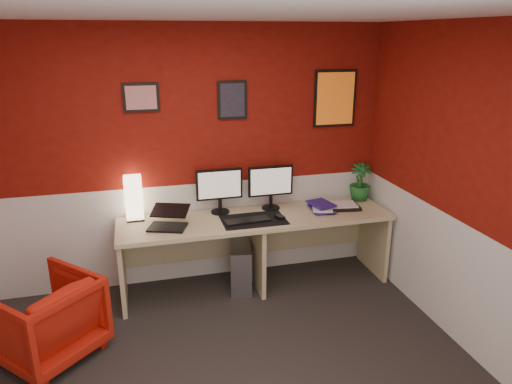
# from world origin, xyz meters

# --- Properties ---
(ceiling) EXTENTS (4.00, 3.50, 0.01)m
(ceiling) POSITION_xyz_m (0.00, 0.00, 2.50)
(ceiling) COLOR white
(ceiling) RESTS_ON ground
(wall_back) EXTENTS (4.00, 0.01, 2.50)m
(wall_back) POSITION_xyz_m (0.00, 1.75, 1.25)
(wall_back) COLOR maroon
(wall_back) RESTS_ON ground
(wall_right) EXTENTS (0.01, 3.50, 2.50)m
(wall_right) POSITION_xyz_m (2.00, 0.00, 1.25)
(wall_right) COLOR maroon
(wall_right) RESTS_ON ground
(wainscot_back) EXTENTS (4.00, 0.01, 1.00)m
(wainscot_back) POSITION_xyz_m (0.00, 1.75, 0.50)
(wainscot_back) COLOR silver
(wainscot_back) RESTS_ON ground
(wainscot_right) EXTENTS (0.01, 3.50, 1.00)m
(wainscot_right) POSITION_xyz_m (2.00, 0.00, 0.50)
(wainscot_right) COLOR silver
(wainscot_right) RESTS_ON ground
(desk) EXTENTS (2.60, 0.65, 0.73)m
(desk) POSITION_xyz_m (0.65, 1.41, 0.36)
(desk) COLOR tan
(desk) RESTS_ON ground
(shoji_lamp) EXTENTS (0.16, 0.16, 0.40)m
(shoji_lamp) POSITION_xyz_m (-0.46, 1.64, 0.93)
(shoji_lamp) COLOR #FFE5B2
(shoji_lamp) RESTS_ON desk
(laptop) EXTENTS (0.39, 0.33, 0.22)m
(laptop) POSITION_xyz_m (-0.19, 1.34, 0.84)
(laptop) COLOR black
(laptop) RESTS_ON desk
(monitor_left) EXTENTS (0.45, 0.06, 0.58)m
(monitor_left) POSITION_xyz_m (0.35, 1.61, 1.02)
(monitor_left) COLOR black
(monitor_left) RESTS_ON desk
(monitor_right) EXTENTS (0.45, 0.06, 0.58)m
(monitor_right) POSITION_xyz_m (0.85, 1.59, 1.02)
(monitor_right) COLOR black
(monitor_right) RESTS_ON desk
(desk_mat) EXTENTS (0.60, 0.38, 0.01)m
(desk_mat) POSITION_xyz_m (0.61, 1.33, 0.73)
(desk_mat) COLOR black
(desk_mat) RESTS_ON desk
(keyboard) EXTENTS (0.43, 0.18, 0.02)m
(keyboard) POSITION_xyz_m (0.54, 1.30, 0.74)
(keyboard) COLOR black
(keyboard) RESTS_ON desk_mat
(mouse) EXTENTS (0.08, 0.11, 0.03)m
(mouse) POSITION_xyz_m (0.86, 1.30, 0.75)
(mouse) COLOR black
(mouse) RESTS_ON desk_mat
(book_bottom) EXTENTS (0.23, 0.30, 0.03)m
(book_bottom) POSITION_xyz_m (1.22, 1.41, 0.74)
(book_bottom) COLOR navy
(book_bottom) RESTS_ON desk
(book_middle) EXTENTS (0.27, 0.31, 0.02)m
(book_middle) POSITION_xyz_m (1.23, 1.42, 0.77)
(book_middle) COLOR silver
(book_middle) RESTS_ON book_bottom
(book_top) EXTENTS (0.25, 0.31, 0.03)m
(book_top) POSITION_xyz_m (1.23, 1.40, 0.79)
(book_top) COLOR navy
(book_top) RESTS_ON book_middle
(zen_tray) EXTENTS (0.38, 0.29, 0.03)m
(zen_tray) POSITION_xyz_m (1.54, 1.43, 0.74)
(zen_tray) COLOR black
(zen_tray) RESTS_ON desk
(potted_plant) EXTENTS (0.26, 0.26, 0.39)m
(potted_plant) POSITION_xyz_m (1.83, 1.61, 0.93)
(potted_plant) COLOR #19591E
(potted_plant) RESTS_ON desk
(pc_tower) EXTENTS (0.29, 0.48, 0.45)m
(pc_tower) POSITION_xyz_m (0.50, 1.41, 0.23)
(pc_tower) COLOR #99999E
(pc_tower) RESTS_ON ground
(armchair) EXTENTS (0.99, 0.99, 0.65)m
(armchair) POSITION_xyz_m (-1.19, 0.76, 0.32)
(armchair) COLOR red
(armchair) RESTS_ON ground
(art_left) EXTENTS (0.32, 0.02, 0.26)m
(art_left) POSITION_xyz_m (-0.32, 1.74, 1.85)
(art_left) COLOR red
(art_left) RESTS_ON wall_back
(art_center) EXTENTS (0.28, 0.02, 0.36)m
(art_center) POSITION_xyz_m (0.51, 1.74, 1.80)
(art_center) COLOR black
(art_center) RESTS_ON wall_back
(art_right) EXTENTS (0.44, 0.02, 0.56)m
(art_right) POSITION_xyz_m (1.55, 1.74, 1.78)
(art_right) COLOR orange
(art_right) RESTS_ON wall_back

